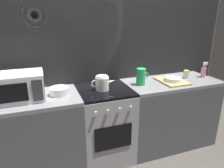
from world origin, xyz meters
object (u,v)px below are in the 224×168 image
stove_unit (105,124)px  pitcher (141,77)px  mixing_bowl (59,91)px  spice_jar (186,74)px  dish_pile (172,80)px  spray_bottle (204,71)px  kettle (102,83)px  microwave (19,87)px

stove_unit → pitcher: bearing=0.0°
mixing_bowl → spice_jar: size_ratio=1.90×
dish_pile → spray_bottle: size_ratio=1.97×
dish_pile → spice_jar: size_ratio=3.81×
spice_jar → pitcher: bearing=-176.4°
kettle → mixing_bowl: 0.47m
microwave → pitcher: size_ratio=2.30×
mixing_bowl → dish_pile: 1.38m
microwave → kettle: size_ratio=1.62×
mixing_bowl → dish_pile: mixing_bowl is taller
microwave → mixing_bowl: size_ratio=2.30×
microwave → kettle: bearing=-0.8°
pitcher → spray_bottle: 0.94m
microwave → kettle: (0.84, -0.01, -0.05)m
dish_pile → spice_jar: (0.28, 0.09, 0.03)m
pitcher → dish_pile: 0.43m
stove_unit → kettle: bearing=-151.4°
mixing_bowl → kettle: bearing=-2.1°
mixing_bowl → spray_bottle: (1.90, -0.00, 0.04)m
pitcher → dish_pile: (0.42, -0.04, -0.08)m
microwave → dish_pile: bearing=-1.2°
dish_pile → mixing_bowl: bearing=178.2°
pitcher → spice_jar: bearing=3.6°
stove_unit → microwave: (-0.87, -0.00, 0.59)m
stove_unit → mixing_bowl: (-0.50, 0.00, 0.49)m
dish_pile → spray_bottle: spray_bottle is taller
microwave → pitcher: 1.33m
kettle → pitcher: bearing=1.9°
microwave → mixing_bowl: bearing=0.9°
kettle → pitcher: size_ratio=1.42×
stove_unit → microwave: bearing=-179.7°
kettle → mixing_bowl: kettle is taller
mixing_bowl → spray_bottle: 1.90m
kettle → spray_bottle: size_ratio=1.40×
microwave → spray_bottle: size_ratio=2.27×
spice_jar → stove_unit: bearing=-177.8°
stove_unit → kettle: 0.53m
pitcher → spray_bottle: size_ratio=0.99×
spray_bottle → microwave: bearing=-179.9°
stove_unit → spice_jar: (1.16, 0.04, 0.50)m
dish_pile → pitcher: bearing=174.1°
stove_unit → spray_bottle: (1.40, -0.00, 0.53)m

